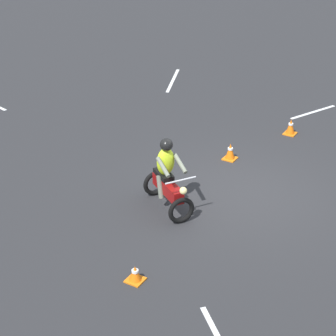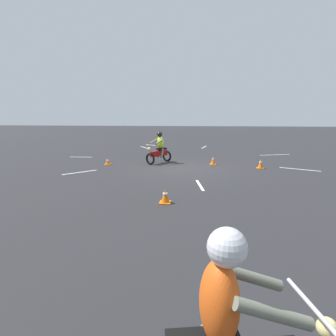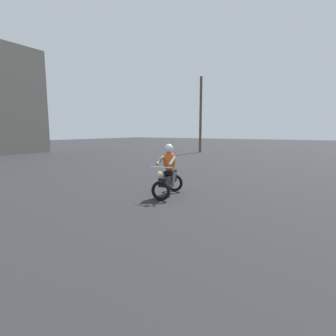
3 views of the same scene
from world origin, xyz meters
name	(u,v)px [view 3 (image 3 of 3)]	position (x,y,z in m)	size (l,w,h in m)	color
motorcycle_rider_background	(168,173)	(-1.05, 10.69, 0.73)	(1.56, 0.91, 1.66)	black
utility_pole_near	(201,115)	(15.39, 17.06, 3.58)	(0.24, 0.24, 7.17)	brown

